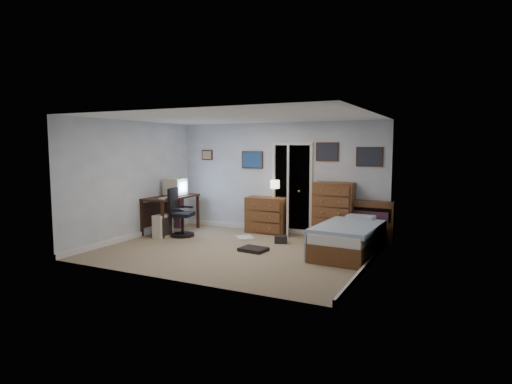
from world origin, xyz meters
TOP-DOWN VIEW (x-y plane):
  - floor at (0.00, 0.00)m, footprint 5.00×4.00m
  - computer_desk at (-2.30, 0.89)m, footprint 0.67×1.44m
  - crt_monitor at (-2.18, 1.04)m, footprint 0.43×0.40m
  - keyboard at (-2.02, 0.54)m, footprint 0.17×0.44m
  - pc_tower at (-2.00, 0.34)m, footprint 0.23×0.47m
  - office_chair at (-1.73, 0.59)m, footprint 0.59×0.59m
  - media_stack at (-2.32, 1.37)m, footprint 0.17×0.17m
  - low_dresser at (-0.18, 1.77)m, footprint 0.94×0.50m
  - table_lamp at (0.02, 1.77)m, footprint 0.21×0.21m
  - doorway at (0.35, 2.27)m, footprint 0.96×1.12m
  - tall_dresser at (1.39, 1.75)m, footprint 0.85×0.52m
  - headboard_bookcase at (2.12, 1.86)m, footprint 0.95×0.25m
  - bed at (1.99, 0.67)m, footprint 1.10×1.94m
  - wall_posters at (0.57, 1.98)m, footprint 4.38×0.04m
  - floor_clutter at (0.22, 0.55)m, footprint 1.21×1.29m

SIDE VIEW (x-z plane):
  - floor at x=0.00m, z-range -0.02..0.00m
  - floor_clutter at x=0.22m, z-range -0.03..0.12m
  - pc_tower at x=-2.00m, z-range 0.00..0.50m
  - bed at x=1.99m, z-range -0.02..0.60m
  - media_stack at x=-2.32m, z-range 0.00..0.81m
  - low_dresser at x=-0.18m, z-range 0.00..0.81m
  - office_chair at x=-1.73m, z-range -0.12..0.94m
  - headboard_bookcase at x=2.12m, z-range 0.03..0.88m
  - tall_dresser at x=1.39m, z-range 0.00..1.21m
  - computer_desk at x=-2.30m, z-range 0.22..1.05m
  - keyboard at x=-2.02m, z-range 0.83..0.85m
  - doorway at x=0.35m, z-range -0.02..2.03m
  - crt_monitor at x=-2.18m, z-range 0.83..1.23m
  - table_lamp at x=0.02m, z-range 0.91..1.30m
  - wall_posters at x=0.57m, z-range 1.45..2.05m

